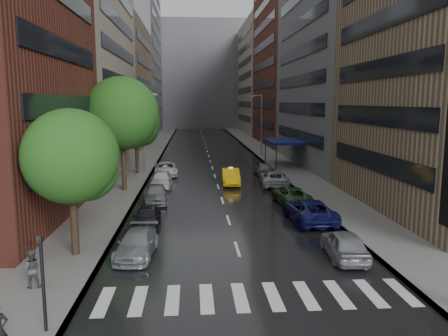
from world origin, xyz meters
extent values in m
plane|color=gray|center=(0.00, 0.00, 0.00)|extent=(220.00, 220.00, 0.00)
cube|color=black|center=(0.00, 50.00, 0.01)|extent=(14.00, 140.00, 0.01)
cube|color=gray|center=(-9.00, 50.00, 0.07)|extent=(4.00, 140.00, 0.15)
cube|color=gray|center=(9.00, 50.00, 0.07)|extent=(4.00, 140.00, 0.15)
cube|color=silver|center=(-6.10, -2.00, 0.01)|extent=(0.55, 2.80, 0.01)
cube|color=silver|center=(-4.70, -2.00, 0.01)|extent=(0.55, 2.80, 0.01)
cube|color=silver|center=(-3.30, -2.00, 0.01)|extent=(0.55, 2.80, 0.01)
cube|color=silver|center=(-1.90, -2.00, 0.01)|extent=(0.55, 2.80, 0.01)
cube|color=silver|center=(-0.50, -2.00, 0.01)|extent=(0.55, 2.80, 0.01)
cube|color=silver|center=(0.90, -2.00, 0.01)|extent=(0.55, 2.80, 0.01)
cube|color=silver|center=(2.30, -2.00, 0.01)|extent=(0.55, 2.80, 0.01)
cube|color=silver|center=(3.70, -2.00, 0.01)|extent=(0.55, 2.80, 0.01)
cube|color=silver|center=(5.10, -2.00, 0.01)|extent=(0.55, 2.80, 0.01)
cube|color=silver|center=(6.50, -2.00, 0.01)|extent=(0.55, 2.80, 0.01)
cube|color=maroon|center=(-15.00, 12.00, 13.00)|extent=(8.00, 20.00, 26.00)
cube|color=gray|center=(-15.00, 36.00, 17.00)|extent=(8.00, 28.00, 34.00)
cube|color=#937A5B|center=(-15.00, 64.00, 11.00)|extent=(8.00, 28.00, 22.00)
cube|color=slate|center=(-15.00, 94.00, 19.00)|extent=(8.00, 32.00, 38.00)
cube|color=#937A5B|center=(15.00, 12.00, 15.00)|extent=(8.00, 20.00, 30.00)
cube|color=slate|center=(15.00, 36.00, 12.00)|extent=(8.00, 28.00, 24.00)
cube|color=maroon|center=(15.00, 64.00, 18.00)|extent=(8.00, 28.00, 36.00)
cube|color=gray|center=(15.00, 94.00, 14.00)|extent=(8.00, 32.00, 28.00)
cube|color=slate|center=(0.00, 118.00, 16.00)|extent=(40.00, 14.00, 32.00)
cylinder|color=#382619|center=(-8.60, 3.44, 2.13)|extent=(0.40, 0.40, 4.26)
sphere|color=#1E5116|center=(-8.60, 3.44, 5.33)|extent=(4.87, 4.87, 4.87)
cylinder|color=#382619|center=(-8.60, 20.27, 2.83)|extent=(0.40, 0.40, 5.65)
sphere|color=#1E5116|center=(-8.60, 20.27, 7.07)|extent=(6.46, 6.46, 6.46)
cylinder|color=#382619|center=(-8.60, 29.74, 2.31)|extent=(0.40, 0.40, 4.62)
sphere|color=#1E5116|center=(-8.60, 29.74, 5.77)|extent=(5.28, 5.28, 5.28)
imported|color=yellow|center=(1.30, 22.96, 0.79)|extent=(1.80, 4.82, 1.57)
imported|color=gray|center=(-5.40, 3.34, 0.66)|extent=(2.20, 4.68, 1.32)
imported|color=black|center=(-5.40, 8.62, 0.70)|extent=(1.66, 4.09, 1.39)
imported|color=slate|center=(-5.40, 15.55, 0.76)|extent=(2.11, 4.57, 1.52)
imported|color=silver|center=(-5.40, 22.02, 0.79)|extent=(1.94, 4.69, 1.59)
imported|color=silver|center=(-5.40, 28.78, 0.73)|extent=(2.93, 5.46, 1.46)
imported|color=gray|center=(5.40, 2.22, 0.75)|extent=(2.07, 4.54, 1.51)
imported|color=#0E1143|center=(5.40, 9.03, 0.79)|extent=(2.82, 5.80, 1.59)
imported|color=#1D401D|center=(5.40, 14.50, 0.68)|extent=(2.63, 5.07, 1.36)
imported|color=#999FA2|center=(5.40, 21.82, 0.76)|extent=(3.01, 5.66, 1.52)
imported|color=slate|center=(5.40, 28.02, 0.74)|extent=(1.78, 4.37, 1.49)
imported|color=#49484D|center=(-9.36, -0.69, 0.98)|extent=(0.92, 0.78, 1.67)
imported|color=black|center=(-9.36, -0.69, 1.80)|extent=(0.96, 0.98, 0.88)
cylinder|color=black|center=(-7.60, -4.43, 1.75)|extent=(0.12, 0.12, 3.20)
imported|color=black|center=(-7.60, -4.43, 3.15)|extent=(0.18, 0.15, 0.90)
cylinder|color=gray|center=(-7.80, 30.00, 4.65)|extent=(0.18, 0.18, 9.00)
cube|color=gray|center=(-6.40, 30.00, 8.85)|extent=(0.50, 0.22, 0.16)
cylinder|color=gray|center=(7.80, 45.00, 4.65)|extent=(0.18, 0.18, 9.00)
cube|color=gray|center=(6.40, 45.00, 8.85)|extent=(0.50, 0.22, 0.16)
cube|color=navy|center=(9.00, 35.00, 3.15)|extent=(4.00, 8.00, 0.25)
cylinder|color=black|center=(7.40, 31.20, 1.65)|extent=(0.12, 0.12, 3.00)
cylinder|color=black|center=(7.40, 38.80, 1.65)|extent=(0.12, 0.12, 3.00)
camera|label=1|loc=(-2.42, -19.08, 8.09)|focal=35.00mm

